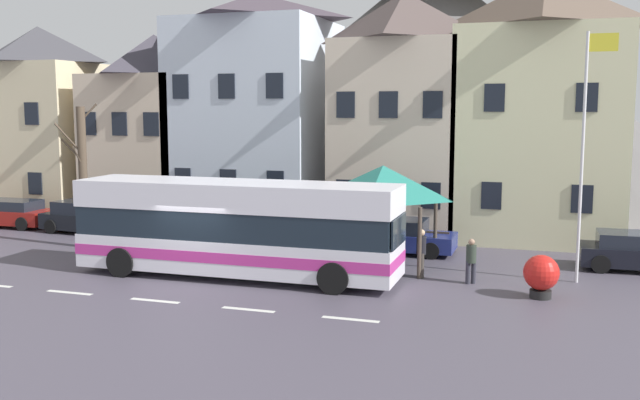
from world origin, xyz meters
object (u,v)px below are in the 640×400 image
(townhouse_02, at_px, (258,109))
(bus_shelter, at_px, (383,183))
(parked_car_02, at_px, (636,252))
(townhouse_01, at_px, (156,127))
(parked_car_01, at_px, (395,236))
(pedestrian_01, at_px, (390,251))
(parked_car_03, at_px, (9,213))
(pedestrian_00, at_px, (471,259))
(transit_bus, at_px, (237,229))
(townhouse_00, at_px, (42,121))
(pedestrian_03, at_px, (358,249))
(pedestrian_02, at_px, (421,252))
(public_bench, at_px, (428,242))
(townhouse_03, at_px, (403,114))
(hilltop_castle, at_px, (429,68))
(flagpole, at_px, (585,141))
(harbour_buoy, at_px, (541,274))
(bare_tree_00, at_px, (83,176))
(parked_car_04, at_px, (194,223))
(townhouse_04, at_px, (541,109))
(parked_car_00, at_px, (87,218))

(townhouse_02, distance_m, bus_shelter, 11.61)
(townhouse_02, height_order, parked_car_02, townhouse_02)
(townhouse_01, bearing_deg, parked_car_01, -21.11)
(parked_car_01, relative_size, pedestrian_01, 2.97)
(parked_car_03, relative_size, pedestrian_00, 2.94)
(transit_bus, bearing_deg, pedestrian_00, 10.70)
(townhouse_00, relative_size, pedestrian_03, 6.29)
(parked_car_02, distance_m, pedestrian_01, 8.76)
(pedestrian_02, relative_size, public_bench, 1.04)
(townhouse_03, bearing_deg, pedestrian_02, -74.12)
(hilltop_castle, height_order, flagpole, hilltop_castle)
(townhouse_01, distance_m, bus_shelter, 15.81)
(hilltop_castle, xyz_separation_m, harbour_buoy, (8.37, -29.13, -7.64))
(townhouse_03, distance_m, public_bench, 7.21)
(townhouse_01, xyz_separation_m, bus_shelter, (13.73, -7.66, -1.67))
(flagpole, xyz_separation_m, bare_tree_00, (-18.96, 0.06, -1.68))
(townhouse_00, xyz_separation_m, townhouse_03, (19.39, 0.37, 0.44))
(bus_shelter, relative_size, parked_car_03, 0.83)
(pedestrian_00, height_order, flagpole, flagpole)
(bus_shelter, xyz_separation_m, parked_car_02, (8.65, 1.90, -2.33))
(pedestrian_02, distance_m, public_bench, 3.98)
(parked_car_02, relative_size, pedestrian_02, 2.38)
(hilltop_castle, height_order, parked_car_02, hilltop_castle)
(parked_car_02, relative_size, public_bench, 2.47)
(pedestrian_00, xyz_separation_m, bare_tree_00, (-15.62, 1.31, 2.10))
(parked_car_03, relative_size, pedestrian_02, 2.65)
(townhouse_00, relative_size, flagpole, 1.23)
(hilltop_castle, bearing_deg, pedestrian_00, -77.55)
(bus_shelter, xyz_separation_m, flagpole, (6.71, -0.60, 1.61))
(parked_car_04, bearing_deg, bare_tree_00, -135.34)
(parked_car_02, height_order, public_bench, parked_car_02)
(townhouse_00, distance_m, parked_car_01, 21.14)
(flagpole, bearing_deg, townhouse_01, 158.01)
(parked_car_04, relative_size, flagpole, 0.56)
(parked_car_03, xyz_separation_m, pedestrian_01, (19.44, -4.25, 0.22))
(pedestrian_01, relative_size, public_bench, 0.96)
(parked_car_02, bearing_deg, parked_car_03, 176.90)
(pedestrian_01, distance_m, pedestrian_02, 1.05)
(townhouse_03, bearing_deg, pedestrian_03, -87.78)
(parked_car_03, xyz_separation_m, bare_tree_00, (6.54, -3.12, 2.27))
(townhouse_04, height_order, bare_tree_00, townhouse_04)
(flagpole, bearing_deg, hilltop_castle, 109.59)
(townhouse_00, distance_m, pedestrian_03, 21.86)
(bare_tree_00, bearing_deg, harbour_buoy, -7.81)
(parked_car_04, bearing_deg, parked_car_02, -2.14)
(parked_car_03, height_order, pedestrian_01, pedestrian_01)
(townhouse_04, distance_m, parked_car_04, 15.83)
(bus_shelter, relative_size, bare_tree_00, 0.62)
(parked_car_00, height_order, pedestrian_02, pedestrian_02)
(townhouse_00, xyz_separation_m, pedestrian_01, (20.86, -8.59, -4.06))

